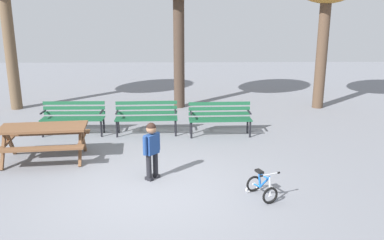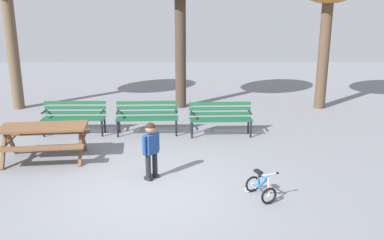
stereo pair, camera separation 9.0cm
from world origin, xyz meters
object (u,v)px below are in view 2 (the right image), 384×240
object	(u,v)px
park_bench_right	(221,116)
child_standing	(151,146)
park_bench_far_left	(74,115)
park_bench_left	(147,115)
picnic_table	(44,134)
kids_bicycle	(261,187)

from	to	relation	value
park_bench_right	child_standing	size ratio (longest dim) A/B	1.43
park_bench_far_left	child_standing	distance (m)	3.71
park_bench_far_left	park_bench_left	bearing A→B (deg)	-0.44
picnic_table	kids_bicycle	distance (m)	4.77
picnic_table	park_bench_left	xyz separation A→B (m)	(2.03, 1.88, -0.08)
picnic_table	park_bench_left	size ratio (longest dim) A/B	1.20
picnic_table	park_bench_far_left	world-z (taller)	park_bench_far_left
picnic_table	park_bench_left	distance (m)	2.77
park_bench_right	child_standing	distance (m)	3.20
park_bench_far_left	park_bench_left	size ratio (longest dim) A/B	0.99
park_bench_right	child_standing	bearing A→B (deg)	-118.76
park_bench_far_left	child_standing	world-z (taller)	child_standing
park_bench_left	child_standing	distance (m)	2.96
kids_bicycle	park_bench_left	bearing A→B (deg)	121.65
park_bench_left	park_bench_right	bearing A→B (deg)	-3.82
park_bench_far_left	park_bench_left	xyz separation A→B (m)	(1.90, -0.01, 0.00)
picnic_table	kids_bicycle	bearing A→B (deg)	-23.45
picnic_table	child_standing	bearing A→B (deg)	-23.63
picnic_table	park_bench_far_left	xyz separation A→B (m)	(0.14, 1.90, -0.08)
picnic_table	park_bench_left	bearing A→B (deg)	42.78
park_bench_far_left	kids_bicycle	size ratio (longest dim) A/B	2.54
picnic_table	kids_bicycle	world-z (taller)	picnic_table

